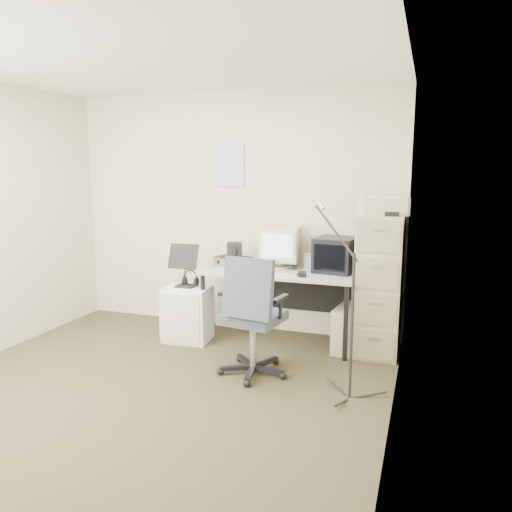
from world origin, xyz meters
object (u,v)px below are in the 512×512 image
(desk, at_px, (280,306))
(side_cart, at_px, (188,314))
(filing_cabinet, at_px, (379,285))
(office_chair, at_px, (253,315))

(desk, relative_size, side_cart, 2.75)
(side_cart, bearing_deg, desk, 12.09)
(filing_cabinet, height_order, office_chair, filing_cabinet)
(filing_cabinet, distance_m, office_chair, 1.29)
(office_chair, xyz_separation_m, side_cart, (-0.90, 0.57, -0.24))
(filing_cabinet, relative_size, office_chair, 1.26)
(office_chair, bearing_deg, side_cart, 156.56)
(office_chair, bearing_deg, desk, 99.73)
(side_cart, bearing_deg, office_chair, -37.29)
(side_cart, bearing_deg, filing_cabinet, 4.38)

